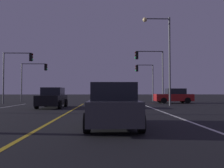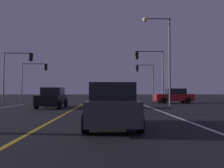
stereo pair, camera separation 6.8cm
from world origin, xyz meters
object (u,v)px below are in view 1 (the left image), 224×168
at_px(car_crossing_side, 174,96).
at_px(traffic_light_near_right, 150,65).
at_px(traffic_light_near_left, 18,66).
at_px(traffic_light_far_left, 34,73).
at_px(car_lead_same_lane, 113,106).
at_px(traffic_light_far_right, 144,74).
at_px(street_lamp_right_far, 163,49).
at_px(car_oncoming, 53,98).

bearing_deg(car_crossing_side, traffic_light_near_right, 15.16).
height_order(traffic_light_near_left, traffic_light_far_left, traffic_light_near_left).
bearing_deg(car_lead_same_lane, traffic_light_far_right, -12.57).
distance_m(car_crossing_side, traffic_light_far_right, 6.13).
height_order(traffic_light_near_left, traffic_light_far_right, traffic_light_near_left).
xyz_separation_m(traffic_light_far_right, street_lamp_right_far, (0.27, -9.41, 1.69)).
height_order(car_crossing_side, street_lamp_right_far, street_lamp_right_far).
bearing_deg(traffic_light_far_left, car_lead_same_lane, -65.97).
height_order(car_crossing_side, traffic_light_far_right, traffic_light_far_right).
bearing_deg(street_lamp_right_far, car_crossing_side, -116.85).
xyz_separation_m(car_crossing_side, traffic_light_near_left, (-17.77, -0.80, 3.41)).
relative_size(car_crossing_side, traffic_light_far_right, 0.85).
bearing_deg(car_oncoming, traffic_light_near_left, -139.67).
height_order(car_crossing_side, car_oncoming, same).
bearing_deg(traffic_light_near_left, street_lamp_right_far, -14.25).
relative_size(traffic_light_far_right, street_lamp_right_far, 0.59).
distance_m(car_lead_same_lane, traffic_light_far_right, 23.06).
height_order(car_lead_same_lane, traffic_light_far_right, traffic_light_far_right).
distance_m(traffic_light_near_right, traffic_light_near_left, 14.82).
bearing_deg(car_lead_same_lane, car_oncoming, 24.39).
bearing_deg(car_crossing_side, traffic_light_far_right, -60.57).
distance_m(car_crossing_side, car_lead_same_lane, 19.21).
bearing_deg(traffic_light_far_right, car_oncoming, 50.49).
relative_size(car_oncoming, traffic_light_near_right, 0.72).
distance_m(traffic_light_near_left, traffic_light_far_right, 16.09).
bearing_deg(traffic_light_far_left, car_oncoming, -66.30).
bearing_deg(traffic_light_near_right, traffic_light_far_left, -20.58).
bearing_deg(traffic_light_far_right, traffic_light_near_left, 20.00).
height_order(traffic_light_far_left, street_lamp_right_far, street_lamp_right_far).
distance_m(car_lead_same_lane, traffic_light_near_right, 17.83).
distance_m(car_oncoming, traffic_light_near_right, 11.92).
xyz_separation_m(car_lead_same_lane, traffic_light_far_right, (4.98, 22.33, 2.90)).
relative_size(car_oncoming, traffic_light_far_left, 0.83).
bearing_deg(car_lead_same_lane, traffic_light_far_left, 24.03).
relative_size(traffic_light_near_left, traffic_light_far_left, 1.11).
distance_m(traffic_light_far_right, street_lamp_right_far, 9.56).
bearing_deg(traffic_light_far_right, street_lamp_right_far, 91.65).
bearing_deg(street_lamp_right_far, car_oncoming, 13.55).
bearing_deg(traffic_light_near_right, car_lead_same_lane, 74.43).
distance_m(car_crossing_side, street_lamp_right_far, 6.99).
distance_m(car_crossing_side, traffic_light_far_left, 18.46).
xyz_separation_m(car_lead_same_lane, traffic_light_far_left, (-9.96, 22.33, 3.04)).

